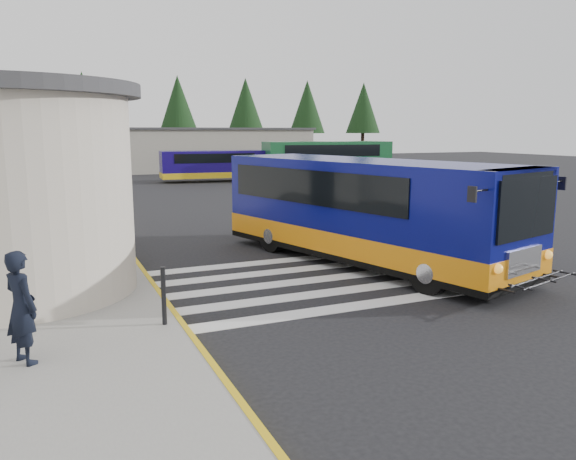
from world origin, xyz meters
name	(u,v)px	position (x,y,z in m)	size (l,w,h in m)	color
ground	(301,273)	(0.00, 0.00, 0.00)	(140.00, 140.00, 0.00)	black
curb_strip	(130,254)	(-4.05, 4.00, 0.08)	(0.12, 34.00, 0.16)	gold
crosswalk	(296,282)	(-0.50, -0.80, 0.01)	(8.00, 5.35, 0.01)	silver
depot_building	(178,149)	(6.00, 42.00, 2.11)	(26.40, 8.40, 4.20)	gray
tree_line	(163,104)	(6.29, 50.00, 6.77)	(58.40, 4.40, 10.00)	black
transit_bus	(365,214)	(2.30, 0.44, 1.46)	(5.89, 11.14, 3.06)	#080C62
pedestrian_a	(21,307)	(-6.85, -4.01, 1.09)	(0.68, 0.45, 1.88)	black
pedestrian_b	(18,265)	(-7.00, -0.71, 1.07)	(0.90, 0.70, 1.84)	black
bollard	(164,296)	(-4.38, -3.09, 0.73)	(0.09, 0.09, 1.16)	black
far_bus_a	(213,164)	(5.77, 28.78, 1.33)	(8.11, 2.91, 2.05)	#14075B
far_bus_b	(327,158)	(14.70, 26.73, 1.71)	(10.48, 4.07, 2.63)	#16542B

